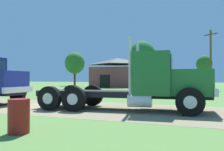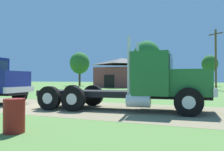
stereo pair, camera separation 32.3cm
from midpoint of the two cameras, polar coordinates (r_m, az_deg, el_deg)
The scene contains 10 objects.
ground_plane at distance 13.37m, azimuth -14.43°, elevation -7.12°, with size 200.00×200.00×0.00m, color #57813C.
dirt_track at distance 13.37m, azimuth -14.43°, elevation -7.10°, with size 120.00×5.98×0.01m, color #877A5A.
truck_foreground_white at distance 11.04m, azimuth 9.33°, elevation -2.00°, with size 8.45×3.33×3.32m.
visitor_far_side at distance 16.38m, azimuth 19.48°, elevation -2.88°, with size 0.48×0.51×1.62m.
steel_barrel at distance 6.99m, azimuth -21.24°, elevation -9.02°, with size 0.57×0.57×0.93m, color maroon.
shed_building at distance 42.58m, azimuth 2.53°, elevation 0.56°, with size 9.35×7.08×5.24m.
utility_pole_near at distance 35.44m, azimuth 23.94°, elevation 3.92°, with size 1.78×1.52×8.26m.
tree_left at distance 52.22m, azimuth -7.62°, elevation 2.95°, with size 4.28×4.28×7.32m.
tree_mid at distance 47.43m, azimuth 8.56°, elevation 4.69°, with size 5.39×5.39×9.04m.
tree_right at distance 52.82m, azimuth 22.63°, elevation 2.59°, with size 3.24×3.24×6.42m.
Camera 2 is at (8.26, -10.47, 1.46)m, focal length 38.00 mm.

